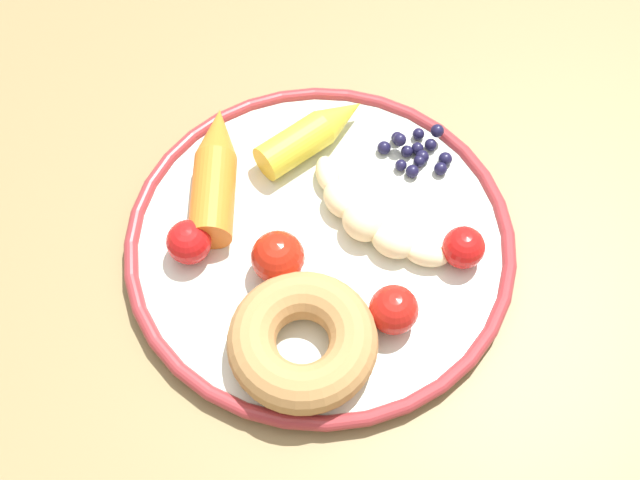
{
  "coord_description": "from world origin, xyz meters",
  "views": [
    {
      "loc": [
        -0.15,
        0.26,
        1.34
      ],
      "look_at": [
        0.03,
        -0.03,
        0.75
      ],
      "focal_mm": 46.42,
      "sensor_mm": 36.0,
      "label": 1
    }
  ],
  "objects_px": {
    "carrot_yellow": "(313,133)",
    "donut": "(303,341)",
    "dining_table": "(332,335)",
    "tomato_near": "(464,247)",
    "blueberry_pile": "(418,151)",
    "tomato_extra": "(278,257)",
    "plate": "(320,242)",
    "tomato_mid": "(396,307)",
    "banana": "(367,219)",
    "carrot_orange": "(215,171)",
    "tomato_far": "(189,242)"
  },
  "relations": [
    {
      "from": "tomato_near",
      "to": "tomato_far",
      "type": "bearing_deg",
      "value": 30.8
    },
    {
      "from": "dining_table",
      "to": "donut",
      "type": "relative_size",
      "value": 10.59
    },
    {
      "from": "banana",
      "to": "carrot_orange",
      "type": "bearing_deg",
      "value": 12.71
    },
    {
      "from": "carrot_orange",
      "to": "tomato_far",
      "type": "relative_size",
      "value": 3.61
    },
    {
      "from": "carrot_yellow",
      "to": "tomato_near",
      "type": "distance_m",
      "value": 0.17
    },
    {
      "from": "dining_table",
      "to": "donut",
      "type": "bearing_deg",
      "value": 98.01
    },
    {
      "from": "plate",
      "to": "blueberry_pile",
      "type": "height_order",
      "value": "blueberry_pile"
    },
    {
      "from": "dining_table",
      "to": "carrot_orange",
      "type": "distance_m",
      "value": 0.18
    },
    {
      "from": "tomato_near",
      "to": "tomato_mid",
      "type": "height_order",
      "value": "tomato_mid"
    },
    {
      "from": "banana",
      "to": "tomato_far",
      "type": "xyz_separation_m",
      "value": [
        0.11,
        0.1,
        0.01
      ]
    },
    {
      "from": "plate",
      "to": "carrot_yellow",
      "type": "distance_m",
      "value": 0.1
    },
    {
      "from": "tomato_mid",
      "to": "plate",
      "type": "bearing_deg",
      "value": -18.8
    },
    {
      "from": "tomato_extra",
      "to": "plate",
      "type": "bearing_deg",
      "value": -107.55
    },
    {
      "from": "blueberry_pile",
      "to": "carrot_orange",
      "type": "bearing_deg",
      "value": 41.36
    },
    {
      "from": "tomato_near",
      "to": "tomato_mid",
      "type": "relative_size",
      "value": 0.9
    },
    {
      "from": "banana",
      "to": "blueberry_pile",
      "type": "relative_size",
      "value": 2.32
    },
    {
      "from": "blueberry_pile",
      "to": "banana",
      "type": "bearing_deg",
      "value": 89.74
    },
    {
      "from": "blueberry_pile",
      "to": "tomato_near",
      "type": "height_order",
      "value": "tomato_near"
    },
    {
      "from": "dining_table",
      "to": "plate",
      "type": "relative_size",
      "value": 3.72
    },
    {
      "from": "dining_table",
      "to": "banana",
      "type": "xyz_separation_m",
      "value": [
        0.01,
        -0.06,
        0.1
      ]
    },
    {
      "from": "carrot_orange",
      "to": "tomato_far",
      "type": "height_order",
      "value": "same"
    },
    {
      "from": "tomato_near",
      "to": "blueberry_pile",
      "type": "bearing_deg",
      "value": -41.97
    },
    {
      "from": "carrot_yellow",
      "to": "tomato_near",
      "type": "xyz_separation_m",
      "value": [
        -0.16,
        0.03,
        0.0
      ]
    },
    {
      "from": "carrot_yellow",
      "to": "donut",
      "type": "xyz_separation_m",
      "value": [
        -0.1,
        0.17,
        0.0
      ]
    },
    {
      "from": "donut",
      "to": "blueberry_pile",
      "type": "relative_size",
      "value": 1.77
    },
    {
      "from": "tomato_near",
      "to": "tomato_far",
      "type": "relative_size",
      "value": 0.95
    },
    {
      "from": "carrot_yellow",
      "to": "tomato_extra",
      "type": "distance_m",
      "value": 0.13
    },
    {
      "from": "banana",
      "to": "tomato_far",
      "type": "height_order",
      "value": "tomato_far"
    },
    {
      "from": "blueberry_pile",
      "to": "carrot_yellow",
      "type": "bearing_deg",
      "value": 24.2
    },
    {
      "from": "carrot_yellow",
      "to": "blueberry_pile",
      "type": "distance_m",
      "value": 0.09
    },
    {
      "from": "plate",
      "to": "donut",
      "type": "height_order",
      "value": "donut"
    },
    {
      "from": "carrot_yellow",
      "to": "tomato_mid",
      "type": "xyz_separation_m",
      "value": [
        -0.14,
        0.11,
        0.0
      ]
    },
    {
      "from": "carrot_orange",
      "to": "donut",
      "type": "relative_size",
      "value": 1.15
    },
    {
      "from": "tomato_mid",
      "to": "tomato_far",
      "type": "distance_m",
      "value": 0.17
    },
    {
      "from": "dining_table",
      "to": "banana",
      "type": "bearing_deg",
      "value": -84.2
    },
    {
      "from": "tomato_near",
      "to": "donut",
      "type": "bearing_deg",
      "value": 64.52
    },
    {
      "from": "dining_table",
      "to": "tomato_near",
      "type": "xyz_separation_m",
      "value": [
        -0.07,
        -0.08,
        0.11
      ]
    },
    {
      "from": "donut",
      "to": "blueberry_pile",
      "type": "xyz_separation_m",
      "value": [
        0.01,
        -0.21,
        -0.01
      ]
    },
    {
      "from": "tomato_near",
      "to": "tomato_mid",
      "type": "bearing_deg",
      "value": 75.21
    },
    {
      "from": "tomato_far",
      "to": "blueberry_pile",
      "type": "bearing_deg",
      "value": -120.72
    },
    {
      "from": "plate",
      "to": "tomato_near",
      "type": "height_order",
      "value": "tomato_near"
    },
    {
      "from": "plate",
      "to": "blueberry_pile",
      "type": "distance_m",
      "value": 0.12
    },
    {
      "from": "plate",
      "to": "tomato_near",
      "type": "xyz_separation_m",
      "value": [
        -0.11,
        -0.05,
        0.02
      ]
    },
    {
      "from": "tomato_mid",
      "to": "tomato_extra",
      "type": "xyz_separation_m",
      "value": [
        0.1,
        0.01,
        0.0
      ]
    },
    {
      "from": "carrot_yellow",
      "to": "donut",
      "type": "distance_m",
      "value": 0.2
    },
    {
      "from": "donut",
      "to": "blueberry_pile",
      "type": "distance_m",
      "value": 0.21
    },
    {
      "from": "banana",
      "to": "carrot_yellow",
      "type": "distance_m",
      "value": 0.1
    },
    {
      "from": "donut",
      "to": "tomato_extra",
      "type": "height_order",
      "value": "tomato_extra"
    },
    {
      "from": "dining_table",
      "to": "banana",
      "type": "height_order",
      "value": "banana"
    },
    {
      "from": "donut",
      "to": "tomato_far",
      "type": "distance_m",
      "value": 0.13
    }
  ]
}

